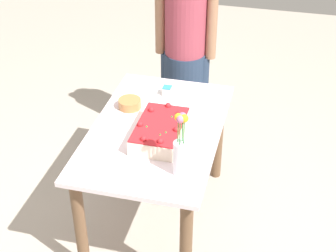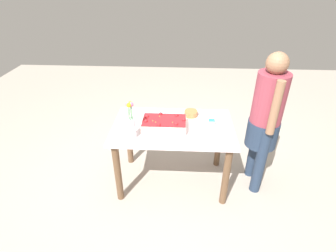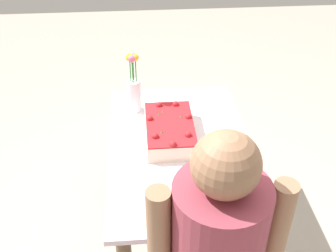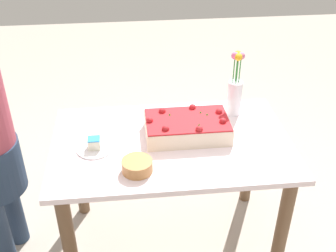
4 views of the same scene
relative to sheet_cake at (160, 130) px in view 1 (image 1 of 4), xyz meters
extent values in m
plane|color=#AFA496|center=(0.09, 0.05, -0.78)|extent=(8.00, 8.00, 0.00)
cube|color=white|center=(0.09, 0.05, -0.07)|extent=(1.23, 0.77, 0.03)
cylinder|color=brown|center=(-0.45, -0.26, -0.43)|extent=(0.07, 0.07, 0.70)
cylinder|color=brown|center=(0.62, -0.26, -0.43)|extent=(0.07, 0.07, 0.70)
cylinder|color=brown|center=(-0.45, 0.36, -0.43)|extent=(0.07, 0.07, 0.70)
cylinder|color=brown|center=(0.62, 0.36, -0.43)|extent=(0.07, 0.07, 0.70)
cube|color=#F6E1C7|center=(0.00, 0.00, -0.01)|extent=(0.43, 0.26, 0.09)
cube|color=red|center=(0.00, 0.00, 0.04)|extent=(0.42, 0.26, 0.01)
sphere|color=red|center=(0.19, 0.00, 0.05)|extent=(0.04, 0.04, 0.04)
sphere|color=red|center=(0.12, 0.09, 0.05)|extent=(0.04, 0.04, 0.04)
sphere|color=red|center=(-0.04, 0.11, 0.05)|extent=(0.04, 0.04, 0.04)
sphere|color=red|center=(-0.18, 0.05, 0.05)|extent=(0.04, 0.04, 0.04)
sphere|color=red|center=(-0.18, -0.05, 0.05)|extent=(0.04, 0.04, 0.04)
sphere|color=red|center=(-0.04, -0.11, 0.05)|extent=(0.04, 0.04, 0.04)
sphere|color=red|center=(0.12, -0.09, 0.05)|extent=(0.04, 0.04, 0.04)
cone|color=#2D8438|center=(-0.05, 0.07, 0.05)|extent=(0.02, 0.02, 0.02)
cone|color=#2D8438|center=(-0.11, -0.03, 0.05)|extent=(0.02, 0.02, 0.02)
cone|color=#2D8438|center=(0.09, -0.05, 0.05)|extent=(0.02, 0.02, 0.02)
cone|color=#2D8438|center=(-0.08, -0.05, 0.05)|extent=(0.02, 0.02, 0.02)
cylinder|color=white|center=(0.48, 0.08, -0.05)|extent=(0.18, 0.18, 0.01)
cube|color=silver|center=(0.48, 0.08, -0.02)|extent=(0.06, 0.06, 0.05)
cube|color=#2E87C7|center=(0.48, 0.08, 0.01)|extent=(0.06, 0.06, 0.01)
cube|color=silver|center=(-0.36, 0.21, -0.05)|extent=(0.04, 0.23, 0.00)
cylinder|color=white|center=(-0.29, -0.19, 0.05)|extent=(0.08, 0.08, 0.20)
cylinder|color=#2D8438|center=(-0.28, -0.19, 0.23)|extent=(0.01, 0.01, 0.15)
sphere|color=pink|center=(-0.28, -0.19, 0.30)|extent=(0.04, 0.04, 0.04)
cylinder|color=#2D8438|center=(-0.29, -0.17, 0.23)|extent=(0.01, 0.01, 0.15)
sphere|color=yellow|center=(-0.29, -0.17, 0.30)|extent=(0.04, 0.04, 0.04)
cylinder|color=#2D8438|center=(-0.31, -0.19, 0.23)|extent=(0.01, 0.01, 0.15)
sphere|color=#D16B90|center=(-0.31, -0.19, 0.30)|extent=(0.04, 0.04, 0.04)
cylinder|color=#2D8438|center=(-0.29, -0.20, 0.23)|extent=(0.01, 0.01, 0.15)
sphere|color=gold|center=(-0.29, -0.20, 0.30)|extent=(0.04, 0.04, 0.04)
cylinder|color=#B77A44|center=(0.27, 0.27, -0.02)|extent=(0.14, 0.14, 0.06)
cylinder|color=#263750|center=(1.00, 0.20, -0.39)|extent=(0.11, 0.11, 0.78)
cylinder|color=#263750|center=(1.00, -0.06, -0.39)|extent=(0.11, 0.11, 0.78)
cylinder|color=#263750|center=(1.00, 0.07, -0.12)|extent=(0.31, 0.32, 0.28)
cylinder|color=#953A48|center=(1.00, 0.07, 0.26)|extent=(0.30, 0.30, 0.52)
cylinder|color=#986D50|center=(1.00, 0.26, 0.26)|extent=(0.08, 0.08, 0.52)
cylinder|color=#986D50|center=(1.00, -0.12, 0.26)|extent=(0.08, 0.08, 0.52)
camera|label=1|loc=(-2.37, -0.64, 1.69)|focal=55.00mm
camera|label=2|loc=(0.16, -2.23, 1.33)|focal=28.00mm
camera|label=3|loc=(1.86, -0.16, 1.37)|focal=45.00mm
camera|label=4|loc=(0.29, 1.81, 1.19)|focal=45.00mm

